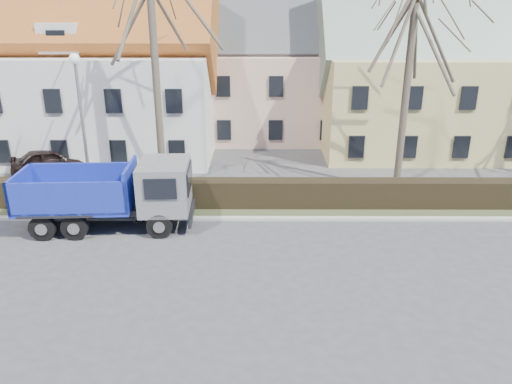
{
  "coord_description": "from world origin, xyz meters",
  "views": [
    {
      "loc": [
        2.89,
        -15.65,
        9.03
      ],
      "look_at": [
        2.79,
        3.87,
        1.6
      ],
      "focal_mm": 35.0,
      "sensor_mm": 36.0,
      "label": 1
    }
  ],
  "objects_px": {
    "streetlight": "(83,129)",
    "cart_frame": "(136,217)",
    "parked_car_a": "(52,160)",
    "dump_truck": "(100,195)"
  },
  "relations": [
    {
      "from": "streetlight",
      "to": "cart_frame",
      "type": "relative_size",
      "value": 11.28
    },
    {
      "from": "streetlight",
      "to": "parked_car_a",
      "type": "bearing_deg",
      "value": 130.3
    },
    {
      "from": "streetlight",
      "to": "cart_frame",
      "type": "xyz_separation_m",
      "value": [
        2.8,
        -2.72,
        -3.23
      ]
    },
    {
      "from": "streetlight",
      "to": "cart_frame",
      "type": "distance_m",
      "value": 5.07
    },
    {
      "from": "dump_truck",
      "to": "cart_frame",
      "type": "xyz_separation_m",
      "value": [
        1.28,
        0.48,
        -1.21
      ]
    },
    {
      "from": "dump_truck",
      "to": "cart_frame",
      "type": "height_order",
      "value": "dump_truck"
    },
    {
      "from": "dump_truck",
      "to": "parked_car_a",
      "type": "bearing_deg",
      "value": 121.47
    },
    {
      "from": "cart_frame",
      "to": "parked_car_a",
      "type": "bearing_deg",
      "value": 132.59
    },
    {
      "from": "dump_truck",
      "to": "cart_frame",
      "type": "distance_m",
      "value": 1.82
    },
    {
      "from": "dump_truck",
      "to": "streetlight",
      "type": "bearing_deg",
      "value": 112.42
    }
  ]
}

